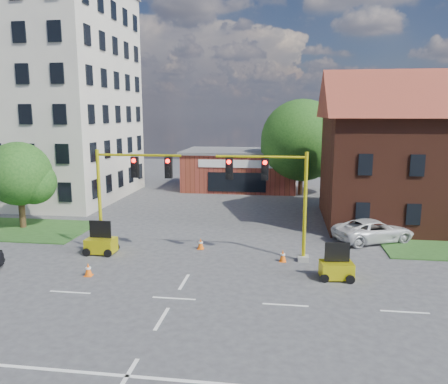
# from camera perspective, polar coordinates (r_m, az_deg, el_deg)

# --- Properties ---
(ground) EXTENTS (120.00, 120.00, 0.00)m
(ground) POSITION_cam_1_polar(r_m,az_deg,el_deg) (20.46, -6.54, -13.64)
(ground) COLOR #3F3F41
(ground) RESTS_ON ground
(lane_markings) EXTENTS (60.00, 36.00, 0.01)m
(lane_markings) POSITION_cam_1_polar(r_m,az_deg,el_deg) (17.86, -9.05, -17.42)
(lane_markings) COLOR white
(lane_markings) RESTS_ON ground
(office_block) EXTENTS (18.40, 15.40, 20.60)m
(office_block) POSITION_cam_1_polar(r_m,az_deg,el_deg) (47.11, -24.41, 11.82)
(office_block) COLOR silver
(office_block) RESTS_ON ground
(brick_shop) EXTENTS (12.40, 8.40, 4.30)m
(brick_shop) POSITION_cam_1_polar(r_m,az_deg,el_deg) (48.70, 2.20, 3.01)
(brick_shop) COLOR maroon
(brick_shop) RESTS_ON ground
(tree_large) EXTENTS (8.69, 8.28, 9.72)m
(tree_large) POSITION_cam_1_polar(r_m,az_deg,el_deg) (45.32, 10.65, 6.36)
(tree_large) COLOR #322012
(tree_large) RESTS_ON ground
(tree_nw_front) EXTENTS (4.79, 4.56, 6.29)m
(tree_nw_front) POSITION_cam_1_polar(r_m,az_deg,el_deg) (34.45, -24.81, 1.90)
(tree_nw_front) COLOR #322012
(tree_nw_front) RESTS_ON ground
(signal_mast_west) EXTENTS (5.30, 0.60, 6.20)m
(signal_mast_west) POSITION_cam_1_polar(r_m,az_deg,el_deg) (26.14, -12.72, 0.42)
(signal_mast_west) COLOR gray
(signal_mast_west) RESTS_ON ground
(signal_mast_east) EXTENTS (5.30, 0.60, 6.20)m
(signal_mast_east) POSITION_cam_1_polar(r_m,az_deg,el_deg) (24.48, 6.74, -0.05)
(signal_mast_east) COLOR gray
(signal_mast_east) RESTS_ON ground
(trailer_west) EXTENTS (1.71, 1.15, 1.93)m
(trailer_west) POSITION_cam_1_polar(r_m,az_deg,el_deg) (27.18, -15.77, -6.53)
(trailer_west) COLOR yellow
(trailer_west) RESTS_ON ground
(trailer_east) EXTENTS (1.72, 1.26, 1.82)m
(trailer_east) POSITION_cam_1_polar(r_m,az_deg,el_deg) (23.03, 14.48, -9.61)
(trailer_east) COLOR yellow
(trailer_east) RESTS_ON ground
(cone_a) EXTENTS (0.40, 0.40, 0.70)m
(cone_a) POSITION_cam_1_polar(r_m,az_deg,el_deg) (23.85, -17.31, -9.65)
(cone_a) COLOR #FF620D
(cone_a) RESTS_ON ground
(cone_b) EXTENTS (0.40, 0.40, 0.70)m
(cone_b) POSITION_cam_1_polar(r_m,az_deg,el_deg) (27.13, -3.07, -6.76)
(cone_b) COLOR #FF620D
(cone_b) RESTS_ON ground
(cone_c) EXTENTS (0.40, 0.40, 0.70)m
(cone_c) POSITION_cam_1_polar(r_m,az_deg,el_deg) (25.10, 7.69, -8.26)
(cone_c) COLOR #FF620D
(cone_c) RESTS_ON ground
(cone_d) EXTENTS (0.40, 0.40, 0.70)m
(cone_d) POSITION_cam_1_polar(r_m,az_deg,el_deg) (25.86, 14.44, -7.94)
(cone_d) COLOR #FF620D
(cone_d) RESTS_ON ground
(pickup_white) EXTENTS (5.81, 4.43, 1.47)m
(pickup_white) POSITION_cam_1_polar(r_m,az_deg,el_deg) (30.22, 18.94, -4.76)
(pickup_white) COLOR white
(pickup_white) RESTS_ON ground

